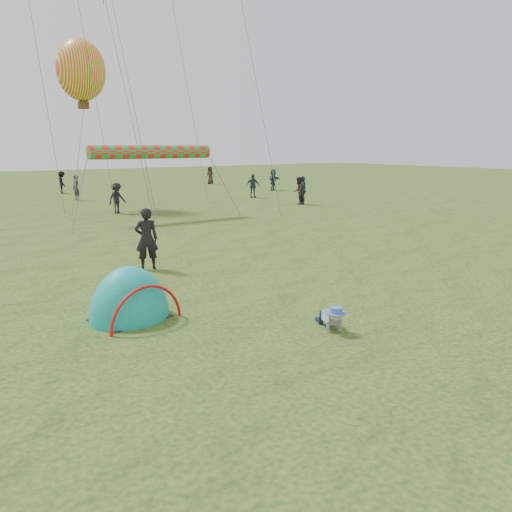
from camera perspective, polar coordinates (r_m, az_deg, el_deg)
ground at (r=10.01m, az=7.55°, el=-7.86°), size 140.00×140.00×0.00m
crawling_toddler at (r=9.74m, az=8.64°, el=-6.87°), size 0.68×0.80×0.52m
popup_tent at (r=10.62m, az=-14.17°, el=-6.92°), size 1.91×1.67×2.18m
standing_adult at (r=14.48m, az=-12.40°, el=1.93°), size 0.74×0.60×1.77m
crowd_person_2 at (r=34.21m, az=-0.38°, el=8.03°), size 1.01×0.62×1.61m
crowd_person_3 at (r=40.01m, az=-21.30°, el=7.86°), size 0.64×1.08×1.63m
crowd_person_5 at (r=39.89m, az=2.00°, el=8.71°), size 1.61×1.12×1.67m
crowd_person_9 at (r=27.09m, az=-15.60°, el=6.38°), size 1.17×0.89×1.59m
crowd_person_10 at (r=46.93m, az=-5.26°, el=9.19°), size 0.81×0.93×1.61m
crowd_person_12 at (r=34.53m, az=-19.87°, el=7.35°), size 0.51×0.66×1.62m
crowd_person_13 at (r=30.34m, az=4.88°, el=7.45°), size 1.01×0.97×1.64m
crowd_person_14 at (r=30.31m, az=5.37°, el=7.48°), size 0.91×1.05×1.69m
balloon_kite at (r=30.83m, az=-19.34°, el=19.04°), size 2.65×2.65×3.71m
rainbow_tube_kite at (r=24.54m, az=-11.82°, el=11.57°), size 5.99×0.64×0.64m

